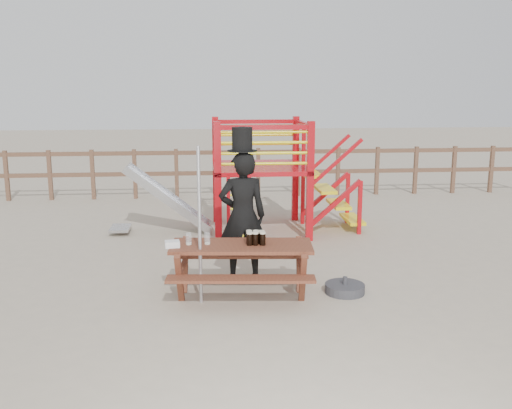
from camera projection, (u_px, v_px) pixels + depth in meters
name	position (u px, v px, depth m)	size (l,w,h in m)	color
ground	(272.00, 300.00, 7.29)	(60.00, 60.00, 0.00)	tan
back_fence	(238.00, 167.00, 13.97)	(15.09, 0.09, 1.20)	brown
playground_fort	(256.00, 175.00, 10.58)	(4.71, 1.84, 2.10)	#B50C13
picnic_table	(242.00, 264.00, 7.34)	(1.91, 1.40, 0.70)	brown
man_with_hat	(243.00, 213.00, 7.92)	(0.68, 0.47, 2.14)	black
metal_pole	(200.00, 226.00, 7.01)	(0.04, 0.04, 1.98)	#B2B2B7
parasol_base	(345.00, 288.00, 7.53)	(0.53, 0.53, 0.22)	#323237
paper_bag	(172.00, 244.00, 7.15)	(0.18, 0.14, 0.08)	white
stout_pints	(256.00, 238.00, 7.27)	(0.24, 0.18, 0.17)	black
empty_glasses	(198.00, 239.00, 7.27)	(0.31, 0.08, 0.15)	silver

